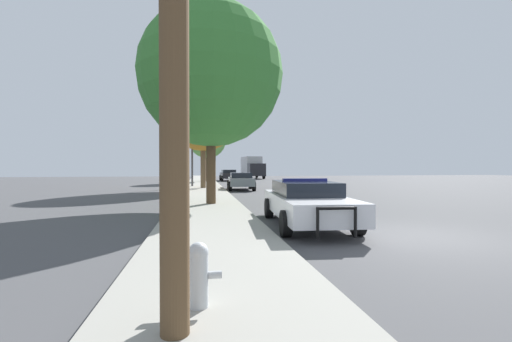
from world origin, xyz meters
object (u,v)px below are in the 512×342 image
police_car (306,201)px  car_background_midblock (241,180)px  fire_hydrant (198,273)px  tree_sidewalk_mid (203,114)px  box_truck (252,167)px  tree_sidewalk_far (207,139)px  tree_sidewalk_near (211,75)px  car_background_distant (229,175)px  traffic_light (212,143)px

police_car → car_background_midblock: size_ratio=1.26×
fire_hydrant → tree_sidewalk_mid: size_ratio=0.09×
fire_hydrant → box_truck: (7.75, 46.52, 1.18)m
tree_sidewalk_mid → tree_sidewalk_far: bearing=87.3°
police_car → box_truck: 40.94m
police_car → fire_hydrant: 6.65m
tree_sidewalk_mid → tree_sidewalk_near: bearing=-88.8°
fire_hydrant → tree_sidewalk_near: (0.50, 11.14, 5.23)m
tree_sidewalk_far → tree_sidewalk_mid: (-0.58, -12.22, 1.01)m
tree_sidewalk_far → tree_sidewalk_near: 23.51m
police_car → tree_sidewalk_far: tree_sidewalk_far is taller
car_background_midblock → box_truck: (4.69, 25.04, 1.00)m
fire_hydrant → box_truck: bearing=80.5°
police_car → fire_hydrant: size_ratio=7.19×
car_background_distant → box_truck: size_ratio=0.57×
fire_hydrant → car_background_distant: (3.52, 38.13, 0.22)m
traffic_light → tree_sidewalk_far: (-0.15, 9.58, 1.08)m
traffic_light → car_background_distant: traffic_light is taller
police_car → car_background_distant: 32.28m
car_background_distant → tree_sidewalk_near: tree_sidewalk_near is taller
tree_sidewalk_mid → car_background_distant: bearing=78.3°
car_background_distant → car_background_midblock: bearing=-92.6°
police_car → tree_sidewalk_far: 29.17m
police_car → box_truck: (4.58, 40.67, 1.00)m
fire_hydrant → car_background_midblock: (3.05, 21.48, 0.18)m
car_background_distant → tree_sidewalk_far: (-2.66, -3.49, 4.04)m
car_background_midblock → tree_sidewalk_mid: tree_sidewalk_mid is taller
police_car → car_background_midblock: bearing=-85.7°
car_background_midblock → police_car: bearing=-87.1°
car_background_distant → tree_sidewalk_mid: tree_sidewalk_mid is taller
traffic_light → car_background_midblock: bearing=-60.3°
tree_sidewalk_far → tree_sidewalk_near: tree_sidewalk_near is taller
fire_hydrant → tree_sidewalk_far: bearing=88.6°
traffic_light → car_background_midblock: (2.04, -3.58, -3.00)m
car_background_midblock → tree_sidewalk_far: (-2.20, 13.15, 4.07)m
box_truck → tree_sidewalk_near: bearing=76.0°
traffic_light → tree_sidewalk_far: tree_sidewalk_far is taller
car_background_distant → fire_hydrant: bearing=-96.2°
fire_hydrant → box_truck: box_truck is taller
traffic_light → police_car: bearing=-83.6°
tree_sidewalk_far → tree_sidewalk_mid: bearing=-92.7°
car_background_midblock → tree_sidewalk_far: bearing=102.0°
car_background_distant → tree_sidewalk_far: 5.96m
tree_sidewalk_far → traffic_light: bearing=-89.1°
police_car → car_background_midblock: police_car is taller
police_car → tree_sidewalk_near: 7.79m
tree_sidewalk_near → tree_sidewalk_mid: (-0.23, 11.27, 0.03)m
car_background_midblock → tree_sidewalk_near: bearing=-101.3°
tree_sidewalk_mid → box_truck: bearing=72.8°
traffic_light → box_truck: (6.73, 21.46, -2.00)m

